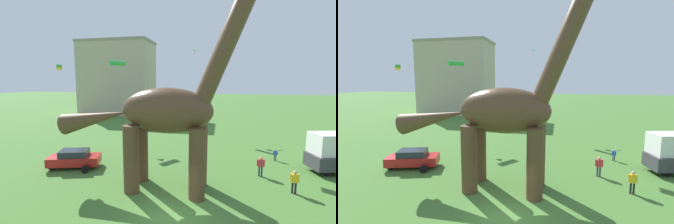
{
  "view_description": "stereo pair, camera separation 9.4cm",
  "coord_description": "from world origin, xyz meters",
  "views": [
    {
      "loc": [
        2.52,
        -11.66,
        7.43
      ],
      "look_at": [
        -1.01,
        4.27,
        5.24
      ],
      "focal_mm": 25.43,
      "sensor_mm": 36.0,
      "label": 1
    },
    {
      "loc": [
        2.61,
        -11.64,
        7.43
      ],
      "look_at": [
        -1.01,
        4.27,
        5.24
      ],
      "focal_mm": 25.43,
      "sensor_mm": 36.0,
      "label": 2
    }
  ],
  "objects": [
    {
      "name": "ground_plane",
      "position": [
        0.0,
        0.0,
        0.0
      ],
      "size": [
        240.0,
        240.0,
        0.0
      ],
      "primitive_type": "plane",
      "color": "#42702D"
    },
    {
      "name": "dinosaur_sculpture",
      "position": [
        -1.02,
        3.55,
        5.43
      ],
      "size": [
        14.36,
        3.04,
        15.01
      ],
      "rotation": [
        0.0,
        0.0,
        -0.17
      ],
      "color": "#513823",
      "rests_on": "ground_plane"
    },
    {
      "name": "parked_sedan_left",
      "position": [
        -9.49,
        5.69,
        0.81
      ],
      "size": [
        4.54,
        2.94,
        1.55
      ],
      "rotation": [
        0.0,
        0.0,
        0.3
      ],
      "color": "red",
      "rests_on": "ground_plane"
    },
    {
      "name": "person_vendor_side",
      "position": [
        7.64,
        11.28,
        0.66
      ],
      "size": [
        0.41,
        0.18,
        1.1
      ],
      "rotation": [
        0.0,
        0.0,
        3.93
      ],
      "color": "#2D3347",
      "rests_on": "ground_plane"
    },
    {
      "name": "person_far_spectator",
      "position": [
        7.42,
        4.63,
        0.94
      ],
      "size": [
        0.58,
        0.26,
        1.55
      ],
      "rotation": [
        0.0,
        0.0,
        5.26
      ],
      "color": "black",
      "rests_on": "ground_plane"
    },
    {
      "name": "person_watching_child",
      "position": [
        5.71,
        7.16,
        0.96
      ],
      "size": [
        0.59,
        0.26,
        1.58
      ],
      "rotation": [
        0.0,
        0.0,
        3.22
      ],
      "color": "#2D3347",
      "rests_on": "ground_plane"
    },
    {
      "name": "kite_high_left",
      "position": [
        -10.35,
        16.6,
        9.51
      ],
      "size": [
        2.11,
        2.01,
        0.59
      ],
      "color": "green"
    },
    {
      "name": "kite_apex",
      "position": [
        1.15,
        19.87,
        7.15
      ],
      "size": [
        1.85,
        1.88,
        0.53
      ],
      "color": "black"
    },
    {
      "name": "kite_trailing",
      "position": [
        -1.46,
        24.68,
        11.82
      ],
      "size": [
        0.8,
        0.81,
        0.9
      ],
      "color": "green"
    },
    {
      "name": "kite_high_right",
      "position": [
        1.83,
        12.93,
        9.2
      ],
      "size": [
        1.34,
        1.26,
        0.24
      ],
      "color": "white"
    },
    {
      "name": "kite_mid_center",
      "position": [
        -12.07,
        7.87,
        8.6
      ],
      "size": [
        0.41,
        0.41,
        0.48
      ],
      "color": "green"
    },
    {
      "name": "background_building_block",
      "position": [
        -19.83,
        37.83,
        7.93
      ],
      "size": [
        15.56,
        8.82,
        15.84
      ],
      "color": "#B7A893",
      "rests_on": "ground_plane"
    }
  ]
}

